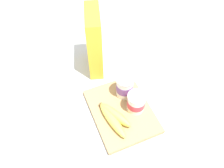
# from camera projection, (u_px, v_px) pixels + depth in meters

# --- Properties ---
(ground_plane) EXTENTS (2.40, 2.40, 0.00)m
(ground_plane) POSITION_uv_depth(u_px,v_px,m) (121.00, 112.00, 0.92)
(ground_plane) COLOR silver
(cutting_board) EXTENTS (0.29, 0.23, 0.02)m
(cutting_board) POSITION_uv_depth(u_px,v_px,m) (121.00, 111.00, 0.91)
(cutting_board) COLOR tan
(cutting_board) RESTS_ON ground_plane
(cereal_box) EXTENTS (0.18, 0.11, 0.29)m
(cereal_box) POSITION_uv_depth(u_px,v_px,m) (94.00, 42.00, 0.96)
(cereal_box) COLOR yellow
(cereal_box) RESTS_ON ground_plane
(yogurt_cup_front) EXTENTS (0.07, 0.07, 0.10)m
(yogurt_cup_front) POSITION_uv_depth(u_px,v_px,m) (125.00, 86.00, 0.91)
(yogurt_cup_front) COLOR white
(yogurt_cup_front) RESTS_ON cutting_board
(yogurt_cup_back) EXTENTS (0.07, 0.07, 0.09)m
(yogurt_cup_back) POSITION_uv_depth(u_px,v_px,m) (136.00, 102.00, 0.87)
(yogurt_cup_back) COLOR white
(yogurt_cup_back) RESTS_ON cutting_board
(banana_bunch) EXTENTS (0.18, 0.10, 0.04)m
(banana_bunch) POSITION_uv_depth(u_px,v_px,m) (114.00, 117.00, 0.86)
(banana_bunch) COLOR #EBDF4F
(banana_bunch) RESTS_ON cutting_board
(spoon) EXTENTS (0.04, 0.13, 0.01)m
(spoon) POSITION_uv_depth(u_px,v_px,m) (147.00, 163.00, 0.79)
(spoon) COLOR silver
(spoon) RESTS_ON ground_plane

